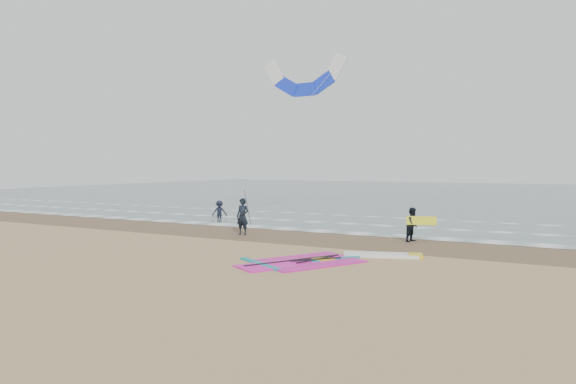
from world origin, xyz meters
The scene contains 11 objects.
ground centered at (0.00, 0.00, 0.00)m, with size 120.00×120.00×0.00m, color tan.
sea_water centered at (0.00, 48.00, 0.01)m, with size 120.00×80.00×0.02m, color #47605E.
wet_sand_band centered at (0.00, 6.00, 0.00)m, with size 120.00×5.00×0.01m, color brown.
foam_waterline centered at (0.00, 10.44, 0.03)m, with size 120.00×9.15×0.02m.
windsurf_rig centered at (3.57, 0.90, 0.04)m, with size 5.98×5.66×0.14m.
person_standing centered at (-2.90, 5.23, 0.91)m, with size 0.66×0.44×1.82m, color black.
person_walking centered at (5.10, 6.90, 0.77)m, with size 0.75×0.58×1.54m, color black.
person_wading centered at (-8.49, 11.16, 0.75)m, with size 0.97×0.56×1.51m, color black.
held_pole centered at (-2.60, 5.23, 1.34)m, with size 0.17×0.86×1.82m.
carried_kiteboard centered at (5.50, 6.80, 0.98)m, with size 1.30×0.51×0.39m.
surf_kite centered at (-3.66, 13.69, 8.88)m, with size 7.81×2.63×9.45m.
Camera 1 is at (10.77, -16.03, 3.44)m, focal length 32.00 mm.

